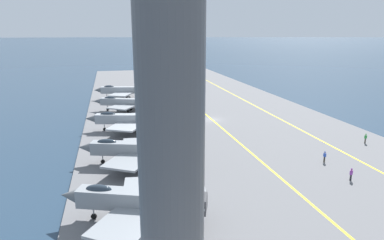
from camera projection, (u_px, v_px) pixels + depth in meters
The scene contains 12 objects.
ground_plane at pixel (212, 121), 75.44m from camera, with size 2000.00×2000.00×0.00m, color #23384C.
carrier_deck at pixel (212, 121), 75.39m from camera, with size 203.10×54.18×0.40m, color slate.
deck_stripe_foul_line at pixel (274, 116), 78.71m from camera, with size 182.79×0.36×0.01m, color yellow.
deck_stripe_centerline at pixel (212, 120), 75.34m from camera, with size 182.79×0.36×0.01m, color yellow.
parked_jet_nearest at pixel (135, 200), 34.51m from camera, with size 14.05×15.39×6.50m.
parked_jet_second at pixel (133, 149), 49.65m from camera, with size 13.97×15.92×6.59m.
parked_jet_third at pixel (129, 119), 66.43m from camera, with size 13.83×16.38×6.11m.
parked_jet_fourth at pixel (126, 102), 82.47m from camera, with size 12.26×15.82×6.50m.
parked_jet_fifth at pixel (122, 90), 96.97m from camera, with size 14.08×15.46×6.47m.
crew_green_vest at pixel (366, 138), 59.37m from camera, with size 0.35×0.43×1.75m.
crew_blue_vest at pixel (325, 156), 50.81m from camera, with size 0.38×0.26×1.72m.
crew_purple_vest at pixel (351, 174), 44.62m from camera, with size 0.41×0.46×1.71m.
Camera 1 is at (-69.82, 21.37, 19.47)m, focal length 32.00 mm.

